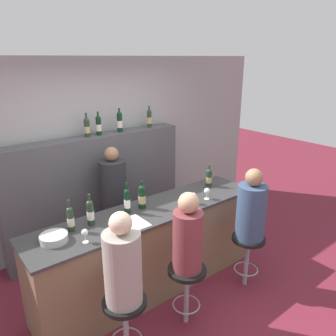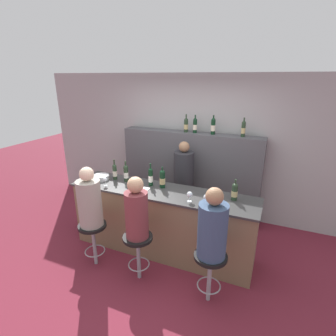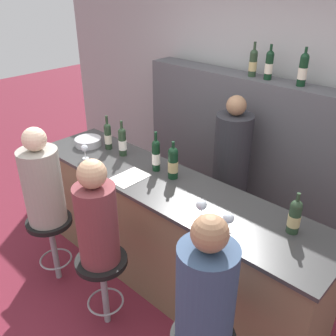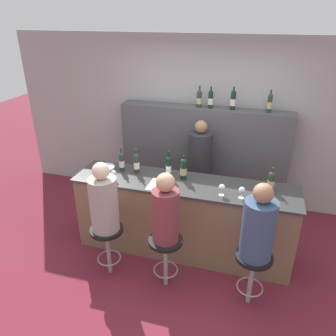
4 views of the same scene
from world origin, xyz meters
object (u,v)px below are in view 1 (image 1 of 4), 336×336
wine_bottle_counter_0 (70,219)px  wine_bottle_backbar_0 (87,127)px  bar_stool_middle (187,280)px  guest_seated_middle (188,236)px  wine_bottle_counter_2 (127,201)px  bartender (115,208)px  wine_bottle_counter_1 (90,212)px  metal_bowl (54,238)px  guest_seated_right (251,209)px  wine_glass_0 (85,233)px  guest_seated_left (123,264)px  wine_bottle_counter_4 (209,177)px  bar_stool_left (125,313)px  bar_stool_right (248,248)px  wine_bottle_backbar_2 (120,122)px  wine_glass_1 (193,196)px  wine_bottle_counter_3 (142,196)px  wine_bottle_backbar_3 (149,118)px  wine_glass_2 (207,191)px  wine_bottle_backbar_1 (99,125)px

wine_bottle_counter_0 → wine_bottle_backbar_0: wine_bottle_backbar_0 is taller
bar_stool_middle → guest_seated_middle: 0.49m
wine_bottle_counter_2 → bartender: 0.90m
wine_bottle_counter_1 → guest_seated_middle: bearing=-51.3°
wine_bottle_backbar_0 → metal_bowl: wine_bottle_backbar_0 is taller
guest_seated_right → bartender: size_ratio=0.54×
wine_glass_0 → wine_bottle_backbar_0: bearing=62.4°
wine_bottle_counter_2 → guest_seated_left: size_ratio=0.42×
wine_bottle_counter_4 → bar_stool_left: size_ratio=0.45×
bar_stool_right → wine_bottle_backbar_2: bearing=104.9°
wine_bottle_counter_4 → wine_glass_1: size_ratio=2.10×
wine_bottle_counter_0 → bar_stool_right: (1.75, -0.76, -0.63)m
wine_bottle_counter_1 → guest_seated_middle: (0.61, -0.76, -0.14)m
wine_bottle_counter_3 → wine_bottle_backbar_2: size_ratio=0.97×
wine_glass_1 → metal_bowl: (-1.53, 0.19, -0.06)m
wine_bottle_counter_4 → bartender: 1.30m
wine_bottle_backbar_0 → bar_stool_left: wine_bottle_backbar_0 is taller
wine_glass_0 → guest_seated_right: (1.74, -0.49, -0.10)m
wine_bottle_backbar_3 → guest_seated_middle: bearing=-115.9°
wine_bottle_backbar_0 → guest_seated_left: size_ratio=0.38×
wine_glass_0 → guest_seated_left: (0.09, -0.49, -0.10)m
wine_bottle_counter_4 → wine_glass_2: (-0.30, -0.28, -0.02)m
guest_seated_left → bartender: size_ratio=0.54×
metal_bowl → bar_stool_right: (1.95, -0.67, -0.53)m
wine_bottle_counter_1 → wine_bottle_counter_4: bearing=0.0°
wine_bottle_counter_0 → bartender: (0.88, 0.75, -0.43)m
guest_seated_left → wine_glass_0: bearing=101.0°
bar_stool_right → guest_seated_left: bearing=-180.0°
bar_stool_left → bartender: bartender is taller
wine_bottle_backbar_0 → metal_bowl: (-0.96, -1.24, -0.69)m
metal_bowl → guest_seated_left: bearing=-65.3°
wine_bottle_backbar_3 → metal_bowl: 2.41m
bar_stool_left → bartender: 1.71m
wine_bottle_backbar_3 → wine_glass_1: wine_bottle_backbar_3 is taller
wine_bottle_counter_1 → bartender: (0.67, 0.75, -0.43)m
wine_bottle_counter_1 → guest_seated_right: guest_seated_right is taller
guest_seated_left → wine_bottle_counter_3: bearing=47.1°
wine_glass_2 → metal_bowl: bearing=173.8°
wine_bottle_backbar_1 → guest_seated_right: bearing=-66.6°
wine_glass_1 → bartender: bartender is taller
wine_glass_2 → guest_seated_left: guest_seated_left is taller
wine_bottle_backbar_2 → wine_bottle_counter_0: bearing=-137.3°
wine_bottle_backbar_2 → guest_seated_middle: (-0.43, -1.91, -0.75)m
wine_bottle_backbar_1 → guest_seated_left: size_ratio=0.38×
bartender → wine_bottle_counter_1: bearing=-131.9°
bar_stool_middle → bar_stool_right: bearing=0.0°
bar_stool_middle → wine_bottle_backbar_1: bearing=86.7°
wine_bottle_counter_1 → bartender: bearing=48.1°
wine_bottle_counter_1 → wine_bottle_backbar_0: 1.41m
wine_bottle_backbar_3 → wine_bottle_counter_1: bearing=-143.2°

